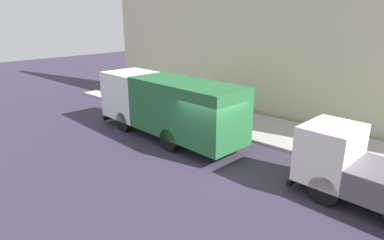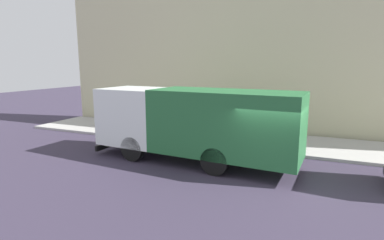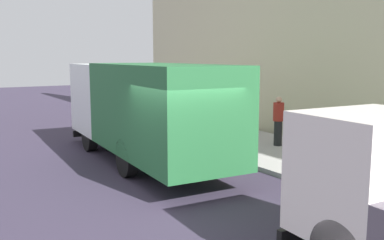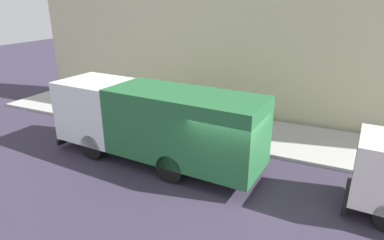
{
  "view_description": "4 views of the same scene",
  "coord_description": "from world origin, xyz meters",
  "views": [
    {
      "loc": [
        -9.58,
        -7.61,
        5.68
      ],
      "look_at": [
        1.12,
        1.97,
        1.1
      ],
      "focal_mm": 30.14,
      "sensor_mm": 36.0,
      "label": 1
    },
    {
      "loc": [
        -10.24,
        -1.29,
        3.94
      ],
      "look_at": [
        1.32,
        3.59,
        1.63
      ],
      "focal_mm": 28.34,
      "sensor_mm": 36.0,
      "label": 2
    },
    {
      "loc": [
        -4.83,
        -8.33,
        3.17
      ],
      "look_at": [
        1.5,
        1.64,
        1.43
      ],
      "focal_mm": 40.27,
      "sensor_mm": 36.0,
      "label": 3
    },
    {
      "loc": [
        -9.06,
        -2.94,
        6.03
      ],
      "look_at": [
        1.78,
        2.17,
        1.57
      ],
      "focal_mm": 30.64,
      "sensor_mm": 36.0,
      "label": 4
    }
  ],
  "objects": [
    {
      "name": "ground",
      "position": [
        0.0,
        0.0,
        0.0
      ],
      "size": [
        80.0,
        80.0,
        0.0
      ],
      "primitive_type": "plane",
      "color": "#362F42"
    },
    {
      "name": "pedestrian_standing",
      "position": [
        5.48,
        2.39,
        1.03
      ],
      "size": [
        0.52,
        0.52,
        1.69
      ],
      "rotation": [
        0.0,
        0.0,
        3.87
      ],
      "color": "black",
      "rests_on": "sidewalk"
    },
    {
      "name": "pedestrian_third",
      "position": [
        4.31,
        4.44,
        1.02
      ],
      "size": [
        0.45,
        0.45,
        1.68
      ],
      "rotation": [
        0.0,
        0.0,
        0.14
      ],
      "color": "brown",
      "rests_on": "sidewalk"
    },
    {
      "name": "pedestrian_walking",
      "position": [
        5.95,
        5.0,
        0.98
      ],
      "size": [
        0.52,
        0.52,
        1.61
      ],
      "rotation": [
        0.0,
        0.0,
        5.85
      ],
      "color": "#595047",
      "rests_on": "sidewalk"
    },
    {
      "name": "sidewalk",
      "position": [
        4.98,
        0.0,
        0.07
      ],
      "size": [
        3.97,
        30.0,
        0.14
      ],
      "primitive_type": "cube",
      "color": "#ADABA7",
      "rests_on": "ground"
    },
    {
      "name": "large_utility_truck",
      "position": [
        0.77,
        3.29,
        1.7
      ],
      "size": [
        2.85,
        8.63,
        2.97
      ],
      "rotation": [
        0.0,
        0.0,
        -0.07
      ],
      "color": "white",
      "rests_on": "ground"
    }
  ]
}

